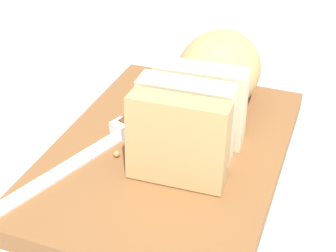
{
  "coord_description": "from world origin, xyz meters",
  "views": [
    {
      "loc": [
        0.46,
        0.15,
        0.37
      ],
      "look_at": [
        0.0,
        0.0,
        0.05
      ],
      "focal_mm": 54.34,
      "sensor_mm": 36.0,
      "label": 1
    }
  ],
  "objects": [
    {
      "name": "crumb_near_loaf",
      "position": [
        -0.04,
        -0.07,
        0.03
      ],
      "size": [
        0.0,
        0.0,
        0.0
      ],
      "primitive_type": "sphere",
      "color": "tan",
      "rests_on": "cutting_board"
    },
    {
      "name": "crumb_stray_left",
      "position": [
        0.0,
        0.02,
        0.03
      ],
      "size": [
        0.01,
        0.01,
        0.01
      ],
      "primitive_type": "sphere",
      "color": "tan",
      "rests_on": "cutting_board"
    },
    {
      "name": "cutting_board",
      "position": [
        0.0,
        0.0,
        0.01
      ],
      "size": [
        0.38,
        0.28,
        0.02
      ],
      "primitive_type": "cube",
      "rotation": [
        0.0,
        0.0,
        -0.05
      ],
      "color": "brown",
      "rests_on": "ground_plane"
    },
    {
      "name": "crumb_stray_right",
      "position": [
        0.04,
        -0.05,
        0.03
      ],
      "size": [
        0.01,
        0.01,
        0.01
      ],
      "primitive_type": "sphere",
      "color": "tan",
      "rests_on": "cutting_board"
    },
    {
      "name": "bread_loaf",
      "position": [
        -0.07,
        0.03,
        0.07
      ],
      "size": [
        0.27,
        0.11,
        0.1
      ],
      "rotation": [
        0.0,
        0.0,
        -0.02
      ],
      "color": "tan",
      "rests_on": "cutting_board"
    },
    {
      "name": "bread_knife",
      "position": [
        0.01,
        -0.07,
        0.03
      ],
      "size": [
        0.28,
        0.13,
        0.02
      ],
      "rotation": [
        0.0,
        0.0,
        -0.39
      ],
      "color": "silver",
      "rests_on": "cutting_board"
    },
    {
      "name": "crumb_near_knife",
      "position": [
        -0.02,
        0.04,
        0.03
      ],
      "size": [
        0.01,
        0.01,
        0.01
      ],
      "primitive_type": "sphere",
      "color": "tan",
      "rests_on": "cutting_board"
    },
    {
      "name": "ground_plane",
      "position": [
        0.0,
        0.0,
        0.0
      ],
      "size": [
        3.0,
        3.0,
        0.0
      ],
      "primitive_type": "plane",
      "color": "beige"
    }
  ]
}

